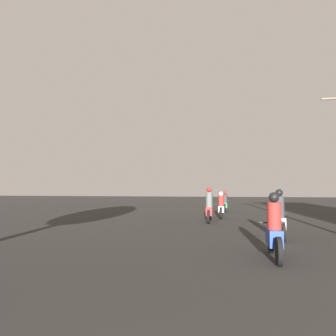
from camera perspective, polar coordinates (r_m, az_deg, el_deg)
motorcycle_blue at (r=8.22m, az=18.02°, el=-10.58°), size 0.60×2.03×1.56m
motorcycle_white at (r=11.53m, az=18.82°, el=-8.35°), size 0.60×2.03×1.62m
motorcycle_red at (r=16.08m, az=7.21°, el=-6.95°), size 0.60×2.05×1.68m
motorcycle_silver at (r=18.32m, az=9.26°, el=-6.77°), size 0.60×2.03×1.45m
motorcycle_green at (r=23.05m, az=9.90°, el=-6.09°), size 0.60×1.88×1.43m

